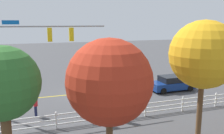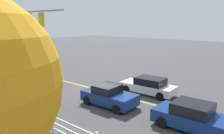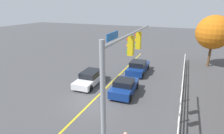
# 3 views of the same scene
# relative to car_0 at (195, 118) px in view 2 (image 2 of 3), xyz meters

# --- Properties ---
(ground_plane) EXTENTS (120.00, 120.00, 0.00)m
(ground_plane) POSITION_rel_car_0_xyz_m (8.63, -1.89, -0.72)
(ground_plane) COLOR #444447
(lane_center_stripe) EXTENTS (28.00, 0.16, 0.01)m
(lane_center_stripe) POSITION_rel_car_0_xyz_m (4.63, -1.89, -0.72)
(lane_center_stripe) COLOR gold
(lane_center_stripe) RESTS_ON ground_plane
(signal_assembly) EXTENTS (7.67, 0.38, 7.03)m
(signal_assembly) POSITION_rel_car_0_xyz_m (13.35, 2.45, 4.24)
(signal_assembly) COLOR gray
(signal_assembly) RESTS_ON ground_plane
(car_0) EXTENTS (4.59, 2.06, 1.52)m
(car_0) POSITION_rel_car_0_xyz_m (0.00, 0.00, 0.00)
(car_0) COLOR navy
(car_0) RESTS_ON ground_plane
(car_1) EXTENTS (4.61, 2.04, 1.40)m
(car_1) POSITION_rel_car_0_xyz_m (5.25, -3.85, -0.04)
(car_1) COLOR silver
(car_1) RESTS_ON ground_plane
(car_2) EXTENTS (4.01, 2.10, 1.48)m
(car_2) POSITION_rel_car_0_xyz_m (6.04, 0.23, -0.02)
(car_2) COLOR navy
(car_2) RESTS_ON ground_plane
(pedestrian) EXTENTS (0.33, 0.44, 1.69)m
(pedestrian) POSITION_rel_car_0_xyz_m (13.35, 2.70, 0.21)
(pedestrian) COLOR #191E3F
(pedestrian) RESTS_ON ground_plane
(white_rail_fence) EXTENTS (26.10, 0.10, 1.15)m
(white_rail_fence) POSITION_rel_car_0_xyz_m (5.63, 5.26, -0.12)
(white_rail_fence) COLOR white
(white_rail_fence) RESTS_ON ground_plane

